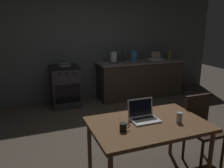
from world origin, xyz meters
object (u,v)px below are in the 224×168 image
Objects in this scene: electric_kettle at (114,57)px; cereal_box at (134,56)px; chair at (201,125)px; drinking_glass at (179,118)px; dish_rack at (156,58)px; bottle at (170,54)px; frying_pan at (65,65)px; coffee_mug at (123,127)px; bottle_b at (123,57)px; stove_oven at (65,86)px; dining_table at (148,128)px; laptop at (143,116)px.

electric_kettle is 0.52m from cereal_box.
drinking_glass is (-0.53, -0.22, 0.27)m from chair.
chair is 2.66× the size of dish_rack.
bottle reaches higher than frying_pan.
bottle_b reaches higher than coffee_mug.
dish_rack reaches higher than stove_oven.
stove_oven is 0.69× the size of dining_table.
chair is at bearing -116.50° from bottle.
laptop is 1.25× the size of cereal_box.
bottle is at bearing 48.66° from coffee_mug.
coffee_mug is at bearing 177.72° from chair.
laptop is at bearing -81.08° from stove_oven.
drinking_glass is (0.77, -2.98, 0.35)m from stove_oven.
dish_rack is 0.86m from bottle_b.
drinking_glass is 3.15m from cereal_box.
drinking_glass is 0.48× the size of cereal_box.
electric_kettle reaches higher than laptop.
cereal_box reaches higher than coffee_mug.
dining_table is 2.97m from electric_kettle.
bottle is 0.98m from cereal_box.
laptop is 3.33m from dish_rack.
bottle is (1.36, 2.72, 0.51)m from chair.
drinking_glass is at bearing -122.70° from bottle.
laptop is at bearing 98.17° from dining_table.
laptop is 2.63× the size of drinking_glass.
dish_rack is (1.51, 2.99, 0.15)m from drinking_glass.
coffee_mug is at bearing -117.91° from cereal_box.
cereal_box is (1.23, 2.88, 0.36)m from dining_table.
chair is 3.50× the size of electric_kettle.
coffee_mug is (0.10, -2.95, 0.33)m from stove_oven.
chair is 2.97m from dish_rack.
coffee_mug is 0.67m from drinking_glass.
stove_oven is 7.36× the size of drinking_glass.
chair reaches higher than drinking_glass.
laptop is 1.11× the size of bottle.
bottle_b is (0.13, 2.85, 0.49)m from chair.
cereal_box is 0.26m from bottle_b.
dining_table is at bearing -113.06° from cereal_box.
electric_kettle is at bearing 180.00° from dish_rack.
bottle reaches higher than cereal_box.
electric_kettle reaches higher than coffee_mug.
bottle_b reaches higher than dish_rack.
chair is 3.08m from bottle.
dish_rack is at bearing 50.76° from laptop.
laptop is at bearing -104.52° from electric_kettle.
dining_table is at bearing -108.39° from bottle_b.
dish_rack is at bearing 63.17° from drinking_glass.
stove_oven reaches higher than dining_table.
cereal_box reaches higher than bottle_b.
electric_kettle is at bearing 69.90° from laptop.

